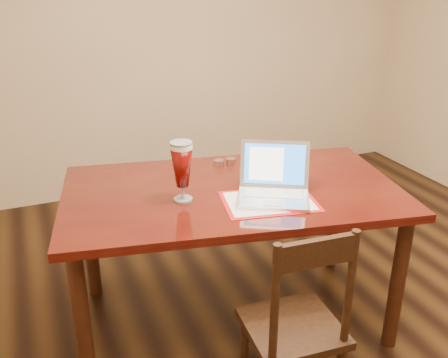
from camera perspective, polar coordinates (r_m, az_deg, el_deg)
name	(u,v)px	position (r m, az deg, el deg)	size (l,w,h in m)	color
ground	(331,343)	(2.99, 12.09, -17.89)	(5.00, 5.00, 0.00)	black
room_shell	(366,12)	(2.29, 15.87, 17.93)	(4.51, 5.01, 2.71)	tan
dining_table	(232,204)	(2.71, 0.90, -2.89)	(1.94, 1.32, 1.15)	#491309
dining_chair	(296,326)	(2.33, 8.25, -16.34)	(0.44, 0.42, 0.98)	black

